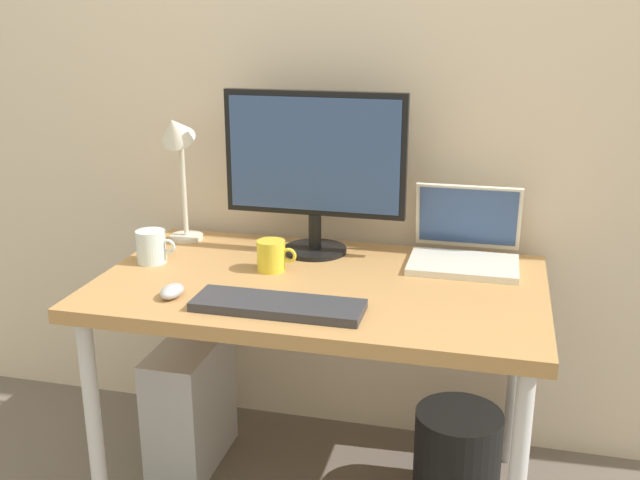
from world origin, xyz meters
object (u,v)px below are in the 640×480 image
wastebasket (457,457)px  glass_cup (152,247)px  laptop (465,244)px  mouse (172,291)px  desk (320,301)px  desk_lamp (177,149)px  computer_tower (191,404)px  coffee_mug (272,256)px  monitor (315,163)px  keyboard (278,305)px

wastebasket → glass_cup: bearing=-178.3°
laptop → mouse: laptop is taller
desk → desk_lamp: desk_lamp is taller
computer_tower → coffee_mug: bearing=-1.9°
desk → monitor: size_ratio=2.23×
desk → computer_tower: 0.62m
monitor → coffee_mug: monitor is taller
mouse → computer_tower: (-0.09, 0.28, -0.51)m
keyboard → glass_cup: glass_cup is taller
coffee_mug → computer_tower: size_ratio=0.28×
desk_lamp → keyboard: (0.47, -0.47, -0.30)m
monitor → keyboard: 0.55m
monitor → coffee_mug: bearing=-112.7°
mouse → wastebasket: mouse is taller
glass_cup → computer_tower: (0.08, 0.03, -0.54)m
keyboard → wastebasket: bearing=32.0°
laptop → keyboard: 0.66m
laptop → coffee_mug: (-0.54, -0.21, -0.01)m
laptop → desk: bearing=-146.2°
monitor → laptop: (0.46, 0.02, -0.23)m
desk_lamp → glass_cup: 0.34m
desk → keyboard: (-0.05, -0.23, 0.07)m
mouse → wastebasket: 0.99m
keyboard → wastebasket: keyboard is taller
monitor → desk_lamp: (-0.45, 0.00, 0.02)m
mouse → monitor: bearing=59.0°
laptop → computer_tower: size_ratio=0.76×
glass_cup → keyboard: bearing=-28.6°
glass_cup → desk: bearing=-3.0°
desk_lamp → coffee_mug: 0.49m
desk_lamp → glass_cup: (-0.00, -0.21, -0.26)m
laptop → computer_tower: bearing=-166.4°
desk → keyboard: bearing=-102.7°
monitor → mouse: monitor is taller
desk → mouse: size_ratio=13.94×
laptop → wastebasket: size_ratio=1.07×
desk → laptop: (0.39, 0.26, 0.12)m
desk → desk_lamp: bearing=155.4°
desk → desk_lamp: 0.69m
monitor → computer_tower: monitor is taller
wastebasket → keyboard: bearing=-148.0°
desk → wastebasket: bearing=7.8°
desk → glass_cup: 0.54m
monitor → laptop: size_ratio=1.76×
keyboard → computer_tower: keyboard is taller
monitor → desk_lamp: monitor is taller
wastebasket → desk_lamp: bearing=168.8°
desk → computer_tower: size_ratio=2.99×
mouse → desk: bearing=31.7°
monitor → laptop: monitor is taller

